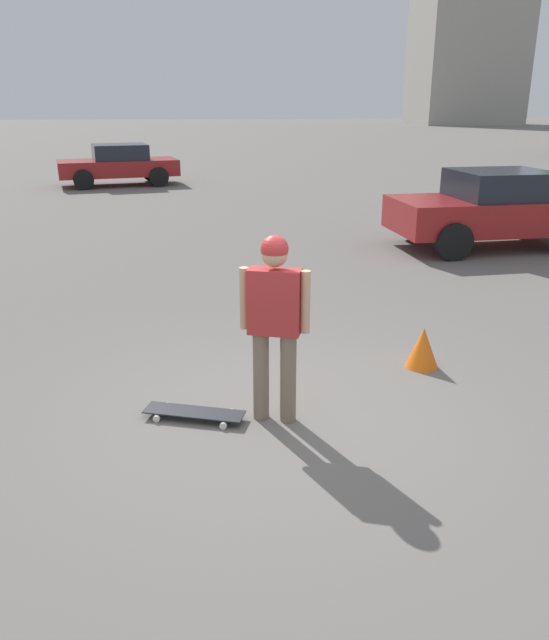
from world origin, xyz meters
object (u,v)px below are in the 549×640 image
Objects in this scene: skateboard at (194,412)px; car_parked_far at (119,164)px; person at (274,314)px; traffic_cone at (423,348)px; car_parked_near at (495,208)px.

skateboard is 0.22× the size of car_parked_far.
car_parked_far reaches higher than skateboard.
skateboard is at bearing -168.30° from person.
car_parked_far is 9.53× the size of traffic_cone.
person reaches higher than traffic_cone.
skateboard is 18.14m from car_parked_far.
traffic_cone is at bearing 48.26° from person.
car_parked_far is 17.79m from traffic_cone.
person is at bearing 29.62° from traffic_cone.
car_parked_near is at bearing -113.21° from skateboard.
traffic_cone is (-1.79, -1.02, -0.81)m from person.
person is 3.80× the size of traffic_cone.
traffic_cone reaches higher than skateboard.
car_parked_near is 14.22m from car_parked_far.
traffic_cone is at bearing 94.46° from car_parked_far.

